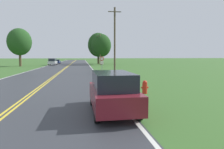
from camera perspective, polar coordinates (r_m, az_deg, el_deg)
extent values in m
cylinder|color=red|center=(13.23, 9.33, -4.01)|extent=(0.32, 0.32, 0.65)
sphere|color=red|center=(13.18, 9.35, -2.33)|extent=(0.30, 0.30, 0.30)
cylinder|color=red|center=(13.29, 10.15, -3.67)|extent=(0.08, 0.11, 0.11)
cylinder|color=red|center=(13.16, 8.50, -3.73)|extent=(0.08, 0.11, 0.11)
cylinder|color=gray|center=(27.48, -2.89, 2.64)|extent=(0.07, 0.07, 2.33)
cylinder|color=silver|center=(27.43, -2.90, 4.54)|extent=(0.60, 0.02, 0.60)
torus|color=red|center=(27.42, -2.89, 4.54)|extent=(0.55, 0.07, 0.55)
cube|color=silver|center=(27.44, -2.89, 3.39)|extent=(0.44, 0.02, 0.44)
cylinder|color=brown|center=(28.15, 0.78, 9.61)|extent=(0.24, 0.24, 9.11)
cube|color=brown|center=(28.71, 0.79, 17.50)|extent=(1.80, 0.12, 0.10)
cylinder|color=brown|center=(53.42, -3.40, 7.09)|extent=(0.24, 0.24, 8.18)
cube|color=brown|center=(53.64, -3.42, 10.82)|extent=(1.80, 0.12, 0.10)
cylinder|color=brown|center=(51.89, -24.75, 4.02)|extent=(0.55, 0.55, 3.39)
ellipsoid|color=#234C1E|center=(51.98, -24.93, 8.46)|extent=(5.48, 5.48, 6.30)
cylinder|color=#473828|center=(55.00, -3.09, 4.34)|extent=(0.54, 0.54, 2.99)
ellipsoid|color=#1E4219|center=(55.07, -3.11, 8.30)|extent=(5.43, 5.43, 6.24)
cylinder|color=#473828|center=(62.50, -3.92, 4.52)|extent=(0.64, 0.64, 3.12)
ellipsoid|color=#1E4219|center=(62.59, -3.94, 8.44)|extent=(6.41, 6.41, 7.37)
cylinder|color=black|center=(7.83, 7.61, -10.39)|extent=(0.21, 0.69, 0.69)
cylinder|color=black|center=(7.54, -4.35, -10.98)|extent=(0.21, 0.69, 0.69)
cylinder|color=black|center=(10.31, 3.36, -6.52)|extent=(0.21, 0.69, 0.69)
cylinder|color=black|center=(10.09, -5.62, -6.80)|extent=(0.21, 0.69, 0.69)
cube|color=maroon|center=(8.82, 0.13, -6.27)|extent=(1.84, 4.26, 0.75)
cube|color=#1E232D|center=(8.71, 0.13, -1.62)|extent=(1.61, 2.98, 0.69)
cylinder|color=black|center=(57.03, -17.19, 2.98)|extent=(0.23, 0.68, 0.67)
cylinder|color=black|center=(56.73, -15.55, 3.01)|extent=(0.23, 0.68, 0.67)
cylinder|color=black|center=(54.60, -17.68, 2.87)|extent=(0.23, 0.68, 0.67)
cylinder|color=black|center=(54.29, -15.98, 2.91)|extent=(0.23, 0.68, 0.67)
cube|color=silver|center=(55.65, -16.61, 3.29)|extent=(2.03, 4.08, 0.74)
cube|color=#1E232D|center=(55.63, -16.63, 4.05)|extent=(1.75, 2.87, 0.74)
cylinder|color=black|center=(65.63, -15.91, 3.27)|extent=(0.21, 0.63, 0.62)
cylinder|color=black|center=(65.44, -14.61, 3.30)|extent=(0.21, 0.63, 0.62)
cylinder|color=black|center=(63.16, -16.22, 3.19)|extent=(0.21, 0.63, 0.62)
cylinder|color=black|center=(62.97, -14.86, 3.22)|extent=(0.21, 0.63, 0.62)
cube|color=navy|center=(64.29, -15.41, 3.49)|extent=(1.74, 4.03, 0.61)
cube|color=#1E232D|center=(64.11, -15.44, 3.96)|extent=(1.52, 2.22, 0.46)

